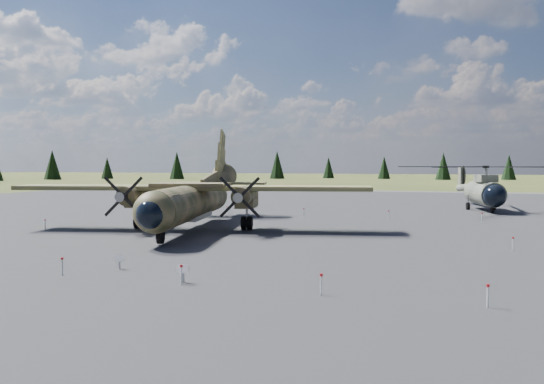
% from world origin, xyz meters
% --- Properties ---
extents(ground, '(500.00, 500.00, 0.00)m').
position_xyz_m(ground, '(0.00, 0.00, 0.00)').
color(ground, brown).
rests_on(ground, ground).
extents(apron, '(120.00, 120.00, 0.04)m').
position_xyz_m(apron, '(0.00, 10.00, 0.00)').
color(apron, '#5D5D62').
rests_on(apron, ground).
extents(transport_plane, '(27.53, 24.72, 9.09)m').
position_xyz_m(transport_plane, '(-6.11, 4.66, 2.61)').
color(transport_plane, '#2F361D').
rests_on(transport_plane, ground).
extents(helicopter_near, '(22.59, 24.37, 4.94)m').
position_xyz_m(helicopter_near, '(17.10, 28.44, 3.50)').
color(helicopter_near, gray).
rests_on(helicopter_near, ground).
extents(info_placard_left, '(0.46, 0.28, 0.67)m').
position_xyz_m(info_placard_left, '(-2.41, -11.40, 0.45)').
color(info_placard_left, gray).
rests_on(info_placard_left, ground).
extents(info_placard_right, '(0.53, 0.31, 0.78)m').
position_xyz_m(info_placard_right, '(1.89, -13.15, 0.52)').
color(info_placard_right, gray).
rests_on(info_placard_right, ground).
extents(barrier_fence, '(33.12, 29.62, 0.85)m').
position_xyz_m(barrier_fence, '(-0.46, -0.08, 0.51)').
color(barrier_fence, white).
rests_on(barrier_fence, ground).
extents(treeline, '(314.48, 313.84, 10.97)m').
position_xyz_m(treeline, '(-7.57, -1.41, 4.71)').
color(treeline, black).
rests_on(treeline, ground).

